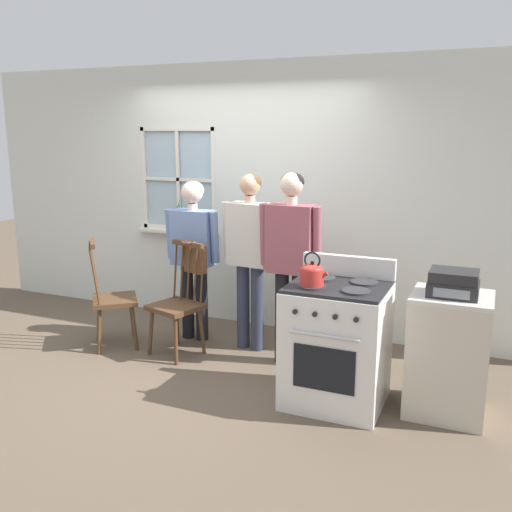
{
  "coord_description": "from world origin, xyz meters",
  "views": [
    {
      "loc": [
        2.42,
        -3.97,
        2.03
      ],
      "look_at": [
        0.58,
        0.31,
        1.0
      ],
      "focal_mm": 40.0,
      "sensor_mm": 36.0,
      "label": 1
    }
  ],
  "objects_px": {
    "chair_by_window": "(178,306)",
    "person_teen_center": "(250,246)",
    "chair_near_wall": "(112,299)",
    "potted_plant": "(179,221)",
    "person_adult_right": "(291,251)",
    "kettle": "(312,274)",
    "side_counter": "(448,355)",
    "stereo": "(453,283)",
    "person_elderly_left": "(193,244)",
    "stove": "(337,343)",
    "handbag": "(195,258)"
  },
  "relations": [
    {
      "from": "chair_by_window",
      "to": "potted_plant",
      "type": "height_order",
      "value": "potted_plant"
    },
    {
      "from": "chair_by_window",
      "to": "chair_near_wall",
      "type": "distance_m",
      "value": 0.67
    },
    {
      "from": "stove",
      "to": "stereo",
      "type": "xyz_separation_m",
      "value": [
        0.78,
        0.13,
        0.51
      ]
    },
    {
      "from": "handbag",
      "to": "side_counter",
      "type": "xyz_separation_m",
      "value": [
        2.31,
        -0.44,
        -0.42
      ]
    },
    {
      "from": "person_teen_center",
      "to": "potted_plant",
      "type": "relative_size",
      "value": 4.65
    },
    {
      "from": "person_adult_right",
      "to": "handbag",
      "type": "height_order",
      "value": "person_adult_right"
    },
    {
      "from": "chair_near_wall",
      "to": "kettle",
      "type": "height_order",
      "value": "kettle"
    },
    {
      "from": "person_teen_center",
      "to": "kettle",
      "type": "height_order",
      "value": "person_teen_center"
    },
    {
      "from": "person_elderly_left",
      "to": "kettle",
      "type": "relative_size",
      "value": 6.32
    },
    {
      "from": "chair_near_wall",
      "to": "kettle",
      "type": "relative_size",
      "value": 4.2
    },
    {
      "from": "person_elderly_left",
      "to": "stove",
      "type": "height_order",
      "value": "person_elderly_left"
    },
    {
      "from": "kettle",
      "to": "handbag",
      "type": "distance_m",
      "value": 1.55
    },
    {
      "from": "stove",
      "to": "kettle",
      "type": "xyz_separation_m",
      "value": [
        -0.16,
        -0.13,
        0.55
      ]
    },
    {
      "from": "person_adult_right",
      "to": "stove",
      "type": "xyz_separation_m",
      "value": [
        0.58,
        -0.56,
        -0.55
      ]
    },
    {
      "from": "chair_by_window",
      "to": "person_teen_center",
      "type": "height_order",
      "value": "person_teen_center"
    },
    {
      "from": "person_elderly_left",
      "to": "side_counter",
      "type": "height_order",
      "value": "person_elderly_left"
    },
    {
      "from": "chair_near_wall",
      "to": "stereo",
      "type": "bearing_deg",
      "value": -131.95
    },
    {
      "from": "person_teen_center",
      "to": "stove",
      "type": "relative_size",
      "value": 1.52
    },
    {
      "from": "person_teen_center",
      "to": "handbag",
      "type": "relative_size",
      "value": 5.36
    },
    {
      "from": "person_elderly_left",
      "to": "kettle",
      "type": "bearing_deg",
      "value": -32.1
    },
    {
      "from": "chair_near_wall",
      "to": "kettle",
      "type": "distance_m",
      "value": 2.22
    },
    {
      "from": "potted_plant",
      "to": "handbag",
      "type": "distance_m",
      "value": 1.0
    },
    {
      "from": "person_teen_center",
      "to": "kettle",
      "type": "xyz_separation_m",
      "value": [
        0.88,
        -0.88,
        0.04
      ]
    },
    {
      "from": "chair_by_window",
      "to": "handbag",
      "type": "relative_size",
      "value": 3.38
    },
    {
      "from": "person_teen_center",
      "to": "handbag",
      "type": "distance_m",
      "value": 0.53
    },
    {
      "from": "kettle",
      "to": "side_counter",
      "type": "xyz_separation_m",
      "value": [
        0.95,
        0.29,
        -0.57
      ]
    },
    {
      "from": "chair_near_wall",
      "to": "handbag",
      "type": "bearing_deg",
      "value": -106.9
    },
    {
      "from": "chair_near_wall",
      "to": "stove",
      "type": "relative_size",
      "value": 0.96
    },
    {
      "from": "chair_by_window",
      "to": "side_counter",
      "type": "xyz_separation_m",
      "value": [
        2.38,
        -0.21,
        -0.01
      ]
    },
    {
      "from": "potted_plant",
      "to": "person_elderly_left",
      "type": "bearing_deg",
      "value": -48.89
    },
    {
      "from": "person_teen_center",
      "to": "handbag",
      "type": "xyz_separation_m",
      "value": [
        -0.49,
        -0.16,
        -0.12
      ]
    },
    {
      "from": "person_adult_right",
      "to": "chair_by_window",
      "type": "bearing_deg",
      "value": -168.18
    },
    {
      "from": "person_teen_center",
      "to": "potted_plant",
      "type": "distance_m",
      "value": 1.26
    },
    {
      "from": "chair_by_window",
      "to": "chair_near_wall",
      "type": "bearing_deg",
      "value": -156.55
    },
    {
      "from": "chair_by_window",
      "to": "person_elderly_left",
      "type": "bearing_deg",
      "value": 114.08
    },
    {
      "from": "person_teen_center",
      "to": "stereo",
      "type": "relative_size",
      "value": 4.84
    },
    {
      "from": "chair_by_window",
      "to": "stove",
      "type": "bearing_deg",
      "value": 3.96
    },
    {
      "from": "potted_plant",
      "to": "handbag",
      "type": "xyz_separation_m",
      "value": [
        0.62,
        -0.76,
        -0.2
      ]
    },
    {
      "from": "person_teen_center",
      "to": "person_adult_right",
      "type": "distance_m",
      "value": 0.5
    },
    {
      "from": "potted_plant",
      "to": "stove",
      "type": "bearing_deg",
      "value": -32.11
    },
    {
      "from": "chair_by_window",
      "to": "kettle",
      "type": "xyz_separation_m",
      "value": [
        1.44,
        -0.5,
        0.56
      ]
    },
    {
      "from": "person_adult_right",
      "to": "kettle",
      "type": "bearing_deg",
      "value": -58.29
    },
    {
      "from": "stove",
      "to": "chair_near_wall",
      "type": "bearing_deg",
      "value": 172.65
    },
    {
      "from": "side_counter",
      "to": "stereo",
      "type": "bearing_deg",
      "value": -90.0
    },
    {
      "from": "kettle",
      "to": "person_adult_right",
      "type": "bearing_deg",
      "value": 120.74
    },
    {
      "from": "chair_by_window",
      "to": "stove",
      "type": "distance_m",
      "value": 1.64
    },
    {
      "from": "stove",
      "to": "side_counter",
      "type": "xyz_separation_m",
      "value": [
        0.78,
        0.16,
        -0.02
      ]
    },
    {
      "from": "chair_by_window",
      "to": "person_elderly_left",
      "type": "xyz_separation_m",
      "value": [
        -0.05,
        0.41,
        0.49
      ]
    },
    {
      "from": "kettle",
      "to": "handbag",
      "type": "bearing_deg",
      "value": 152.13
    },
    {
      "from": "person_adult_right",
      "to": "potted_plant",
      "type": "relative_size",
      "value": 4.77
    }
  ]
}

